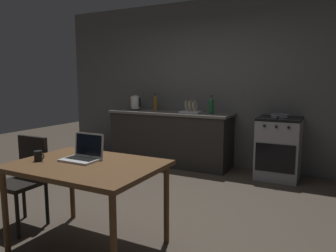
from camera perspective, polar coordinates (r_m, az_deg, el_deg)
ground_plane at (r=3.79m, az=-6.18°, el=-14.43°), size 12.00×12.00×0.00m
back_wall at (r=5.49m, az=10.01°, el=7.39°), size 6.40×0.10×2.78m
kitchen_counter at (r=5.58m, az=0.40°, el=-2.09°), size 2.16×0.64×0.91m
stove_oven at (r=5.03m, az=19.03°, el=-3.70°), size 0.60×0.62×0.91m
dining_table at (r=2.84m, az=-14.21°, el=-7.84°), size 1.24×0.89×0.75m
chair at (r=3.53m, az=-23.95°, el=-7.99°), size 0.40×0.40×0.89m
laptop at (r=2.94m, az=-14.85°, el=-4.96°), size 0.32×0.24×0.23m
electric_kettle at (r=5.86m, az=-5.84°, el=4.08°), size 0.19×0.17×0.26m
bottle at (r=5.15m, az=7.71°, el=3.67°), size 0.08×0.08×0.30m
frying_pan at (r=4.94m, az=19.14°, el=1.73°), size 0.26×0.43×0.05m
coffee_mug at (r=3.02m, az=-22.01°, el=-4.93°), size 0.11×0.07×0.09m
dish_rack at (r=5.34m, az=4.13°, el=2.87°), size 0.34×0.26×0.21m
bottle_b at (r=5.73m, az=-2.27°, el=4.20°), size 0.07×0.07×0.30m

